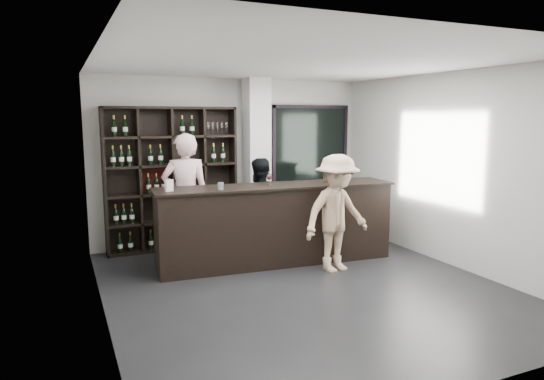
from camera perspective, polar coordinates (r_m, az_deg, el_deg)
name	(u,v)px	position (r m, az deg, el deg)	size (l,w,h in m)	color
floor	(303,286)	(6.60, 3.64, -11.25)	(5.00, 5.50, 0.01)	black
wine_shelf	(172,179)	(8.31, -11.68, 1.29)	(2.20, 0.35, 2.40)	black
structural_column	(257,161)	(8.63, -1.81, 3.40)	(0.40, 0.40, 2.90)	silver
glass_panel	(310,161)	(9.35, 4.52, 3.48)	(1.60, 0.08, 2.10)	black
tasting_counter	(276,224)	(7.42, 0.50, -4.03)	(3.68, 0.75, 1.21)	black
taster_pink	(186,197)	(7.66, -10.12, -0.84)	(0.73, 0.48, 1.99)	beige
taster_black	(259,205)	(8.07, -1.58, -1.76)	(0.76, 0.59, 1.56)	black
customer	(337,213)	(7.06, 7.60, -2.74)	(1.10, 0.63, 1.71)	tan
wine_glass	(269,179)	(7.28, -0.31, 1.34)	(0.08, 0.08, 0.20)	white
spit_cup	(221,186)	(6.85, -6.07, 0.45)	(0.08, 0.08, 0.11)	#9FB7C6
napkin_stack	(343,180)	(7.86, 8.34, 1.14)	(0.11, 0.11, 0.02)	white
card_stand	(169,186)	(6.83, -12.02, 0.51)	(0.11, 0.05, 0.16)	white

